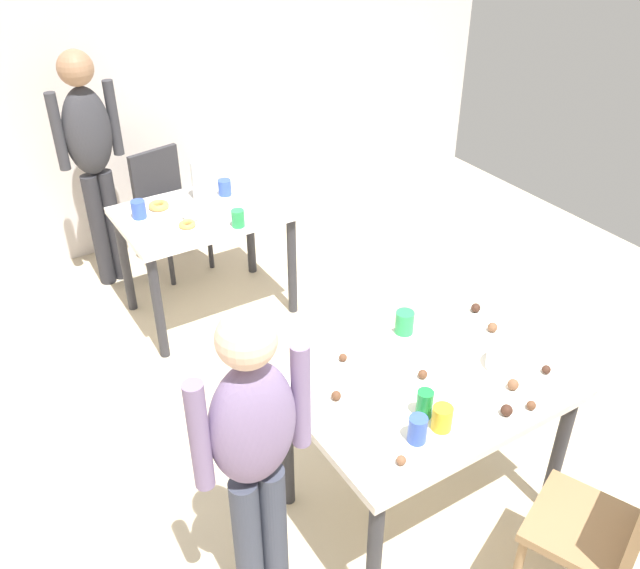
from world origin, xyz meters
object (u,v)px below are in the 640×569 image
person_adult_far (91,150)px  soda_can (425,404)px  dining_table_near (427,402)px  mixing_bowl (506,360)px  pitcher_far (201,180)px  dining_table_far (204,227)px  chair_near_table (608,526)px  person_girl_near (254,451)px  chair_far_table (167,203)px

person_adult_far → soda_can: bearing=-81.0°
dining_table_near → mixing_bowl: bearing=-13.2°
soda_can → pitcher_far: bearing=88.7°
person_adult_far → dining_table_far: bearing=-59.0°
chair_near_table → person_girl_near: person_girl_near is taller
chair_far_table → soda_can: size_ratio=7.13×
dining_table_far → pitcher_far: pitcher_far is taller
dining_table_near → soda_can: 0.25m
chair_near_table → soda_can: soda_can is taller
pitcher_far → chair_near_table: bearing=-83.2°
person_girl_near → mixing_bowl: bearing=-1.2°
dining_table_far → chair_near_table: size_ratio=1.19×
chair_near_table → mixing_bowl: 0.75m
person_girl_near → pitcher_far: bearing=71.1°
dining_table_near → chair_near_table: 0.83m
chair_far_table → person_adult_far: size_ratio=0.53×
chair_near_table → pitcher_far: (-0.35, 2.94, 0.38)m
dining_table_far → person_girl_near: size_ratio=0.70×
person_girl_near → soda_can: person_girl_near is taller
dining_table_near → dining_table_far: same height
dining_table_far → soda_can: bearing=-89.6°
chair_near_table → person_girl_near: 1.38m
dining_table_near → person_girl_near: size_ratio=0.77×
dining_table_near → person_adult_far: size_ratio=0.70×
chair_near_table → mixing_bowl: (0.09, 0.69, 0.29)m
chair_far_table → person_adult_far: 0.67m
mixing_bowl → chair_far_table: bearing=100.0°
mixing_bowl → dining_table_far: bearing=103.5°
dining_table_near → pitcher_far: bearing=92.4°
person_adult_far → pitcher_far: size_ratio=6.36×
dining_table_near → chair_near_table: chair_near_table is taller
person_adult_far → soda_can: (0.46, -2.88, -0.18)m
person_adult_far → mixing_bowl: person_adult_far is taller
person_girl_near → mixing_bowl: (1.20, -0.03, -0.09)m
chair_near_table → person_adult_far: size_ratio=0.53×
person_girl_near → pitcher_far: size_ratio=5.74×
dining_table_far → chair_near_table: chair_near_table is taller
dining_table_far → person_girl_near: person_girl_near is taller
person_girl_near → chair_far_table: bearing=75.8°
person_adult_far → soda_can: size_ratio=13.37×
dining_table_far → chair_far_table: 0.73m
chair_far_table → dining_table_far: bearing=-90.5°
dining_table_near → dining_table_far: 2.02m
dining_table_far → person_girl_near: (-0.70, -2.07, 0.24)m
person_adult_far → soda_can: person_adult_far is taller
dining_table_far → person_adult_far: (-0.44, 0.73, 0.35)m
soda_can → person_adult_far: bearing=99.0°
mixing_bowl → soda_can: bearing=-174.4°
mixing_bowl → soda_can: size_ratio=1.38×
dining_table_near → pitcher_far: 2.18m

